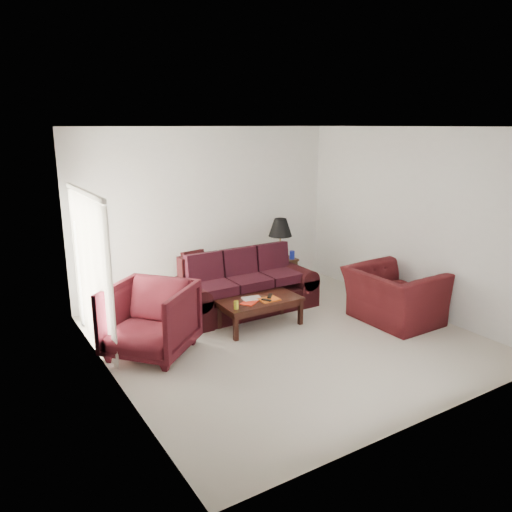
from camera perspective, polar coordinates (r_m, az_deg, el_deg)
The scene contains 19 objects.
floor at distance 7.43m, azimuth 3.50°, elevation -9.30°, with size 5.00×5.00×0.00m, color beige.
blinds at distance 7.25m, azimuth -18.45°, elevation -1.56°, with size 0.10×2.00×2.16m, color silver.
sofa at distance 8.28m, azimuth -1.16°, elevation -3.11°, with size 2.36×1.02×0.97m, color black, non-canonical shape.
throw_pillow at distance 8.65m, azimuth -7.13°, elevation -0.72°, with size 0.40×0.12×0.40m, color black.
end_table at distance 9.50m, azimuth 2.64°, elevation -1.94°, with size 0.54×0.54×0.59m, color #52271C, non-canonical shape.
table_lamp at distance 9.39m, azimuth 2.78°, elevation 2.07°, with size 0.44×0.44×0.74m, color gold, non-canonical shape.
clock at distance 9.18m, azimuth 1.99°, elevation -0.12°, with size 0.15×0.05×0.15m, color silver.
blue_canister at distance 9.34m, azimuth 4.14°, elevation 0.12°, with size 0.10×0.10×0.15m, color #1A2AA9.
picture_frame at distance 9.51m, azimuth 1.34°, elevation 0.45°, with size 0.13×0.02×0.16m, color #AFAEB2.
floor_lamp at distance 8.04m, azimuth -18.85°, elevation -1.86°, with size 0.27×0.27×1.67m, color white, non-canonical shape.
armchair_left at distance 6.89m, azimuth -12.02°, elevation -7.13°, with size 1.06×1.09×0.99m, color #430F16.
armchair_right at distance 8.14m, azimuth 15.46°, elevation -4.41°, with size 1.31×1.15×0.85m, color #400E12.
coffee_table at distance 7.73m, azimuth 0.46°, elevation -6.51°, with size 1.26×0.63×0.44m, color black, non-canonical shape.
magazine_red at distance 7.49m, azimuth -0.75°, elevation -5.34°, with size 0.26×0.19×0.01m, color red.
magazine_white at distance 7.65m, azimuth -0.46°, elevation -4.89°, with size 0.29×0.22×0.02m, color beige.
magazine_orange at distance 7.62m, azimuth 1.49°, elevation -4.98°, with size 0.31×0.23×0.02m, color #CE5A18.
remote_a at distance 7.54m, azimuth 1.19°, elevation -5.04°, with size 0.04×0.15×0.02m, color black.
remote_b at distance 7.71m, azimuth 1.59°, elevation -4.58°, with size 0.05×0.19×0.02m, color black.
yellow_glass at distance 7.25m, azimuth -2.28°, elevation -5.61°, with size 0.07×0.07×0.12m, color gold.
Camera 1 is at (-3.94, -5.52, 3.02)m, focal length 35.00 mm.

